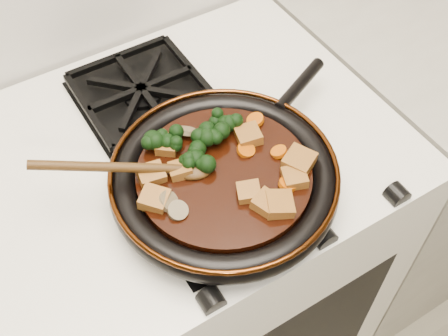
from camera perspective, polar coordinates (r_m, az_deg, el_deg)
stove at (r=1.36m, az=-3.41°, el=-10.17°), size 0.76×0.60×0.90m
burner_grate_front at (r=0.89m, az=-0.40°, el=-3.04°), size 0.23×0.23×0.03m
burner_grate_back at (r=1.06m, az=-8.35°, el=7.61°), size 0.23×0.23×0.03m
skillet at (r=0.88m, az=0.07°, el=-0.96°), size 0.47×0.36×0.05m
braising_sauce at (r=0.88m, az=0.00°, el=-0.85°), size 0.27×0.27×0.02m
tofu_cube_0 at (r=0.84m, az=2.56°, el=-2.50°), size 0.05×0.04×0.02m
tofu_cube_1 at (r=0.83m, az=4.29°, el=-3.57°), size 0.05×0.05×0.02m
tofu_cube_2 at (r=0.91m, az=2.48°, el=3.28°), size 0.05×0.05×0.02m
tofu_cube_3 at (r=0.86m, az=-7.40°, el=-0.72°), size 0.04×0.04×0.03m
tofu_cube_4 at (r=0.90m, az=-5.82°, el=2.34°), size 0.05×0.05×0.02m
tofu_cube_5 at (r=0.83m, az=5.65°, el=-3.73°), size 0.06×0.06×0.03m
tofu_cube_6 at (r=0.86m, az=-4.42°, el=-0.21°), size 0.04×0.04×0.02m
tofu_cube_7 at (r=0.84m, az=-7.09°, el=-3.16°), size 0.06×0.06×0.03m
tofu_cube_8 at (r=0.88m, az=7.63°, el=0.65°), size 0.06×0.06×0.03m
tofu_cube_9 at (r=0.86m, az=7.19°, el=-1.01°), size 0.05×0.05×0.02m
broccoli_floret_0 at (r=0.88m, az=-3.54°, el=1.35°), size 0.09×0.08×0.07m
broccoli_floret_1 at (r=0.92m, az=0.05°, el=4.64°), size 0.08×0.08×0.06m
broccoli_floret_2 at (r=0.89m, az=-2.33°, el=2.55°), size 0.09×0.09×0.07m
broccoli_floret_3 at (r=0.89m, az=-6.60°, el=2.08°), size 0.08×0.07×0.06m
broccoli_floret_4 at (r=0.90m, az=-1.07°, el=3.29°), size 0.09×0.08×0.06m
broccoli_floret_5 at (r=0.87m, az=-2.71°, el=0.29°), size 0.07×0.08×0.06m
broccoli_floret_6 at (r=0.89m, az=-5.15°, el=2.50°), size 0.08×0.08×0.06m
carrot_coin_0 at (r=0.85m, az=6.49°, el=-1.65°), size 0.03×0.03×0.02m
carrot_coin_1 at (r=0.89m, az=5.60°, el=1.66°), size 0.03×0.03×0.02m
carrot_coin_2 at (r=0.86m, az=-7.67°, el=-1.10°), size 0.03×0.03×0.02m
carrot_coin_3 at (r=0.83m, az=6.23°, el=-4.13°), size 0.03×0.03×0.02m
carrot_coin_4 at (r=0.93m, az=3.20°, el=4.90°), size 0.03×0.03×0.02m
carrot_coin_5 at (r=0.89m, az=2.24°, el=1.87°), size 0.03×0.03×0.02m
mushroom_slice_0 at (r=0.83m, az=-5.66°, el=-3.39°), size 0.04×0.04×0.03m
mushroom_slice_1 at (r=0.92m, az=-3.89°, el=3.79°), size 0.05×0.05×0.03m
mushroom_slice_2 at (r=0.82m, az=-4.72°, el=-4.32°), size 0.04×0.04×0.02m
wooden_spoon at (r=0.85m, az=-7.64°, el=-0.01°), size 0.15×0.09×0.25m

